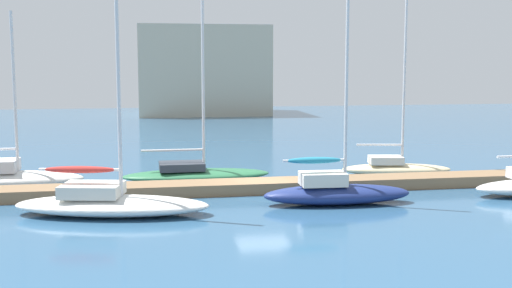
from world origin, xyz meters
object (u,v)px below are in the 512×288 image
harbor_building_distant (202,71)px  sailboat_2 (195,172)px  sailboat_3 (335,190)px  sailboat_0 (9,177)px  sailboat_1 (109,201)px  sailboat_4 (395,166)px

harbor_building_distant → sailboat_2: bearing=-95.8°
sailboat_2 → sailboat_3: size_ratio=1.32×
sailboat_0 → sailboat_1: 7.94m
sailboat_0 → sailboat_3: 15.48m
sailboat_0 → sailboat_4: (19.59, 0.38, -0.07)m
sailboat_1 → sailboat_3: sailboat_1 is taller
sailboat_1 → sailboat_3: size_ratio=1.13×
sailboat_0 → sailboat_4: sailboat_4 is taller
sailboat_0 → sailboat_3: bearing=-21.4°
sailboat_0 → sailboat_4: 19.60m
sailboat_2 → sailboat_1: bearing=-120.5°
sailboat_2 → sailboat_3: bearing=-50.9°
sailboat_0 → sailboat_2: size_ratio=0.69×
sailboat_3 → harbor_building_distant: (-0.87, 51.69, 4.61)m
sailboat_2 → sailboat_3: sailboat_2 is taller
sailboat_0 → sailboat_3: size_ratio=0.91×
sailboat_3 → sailboat_4: 8.22m
sailboat_1 → sailboat_0: bearing=140.5°
sailboat_0 → harbor_building_distant: 47.94m
sailboat_3 → harbor_building_distant: 51.90m
sailboat_2 → sailboat_4: bearing=-1.8°
sailboat_1 → sailboat_4: 16.05m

